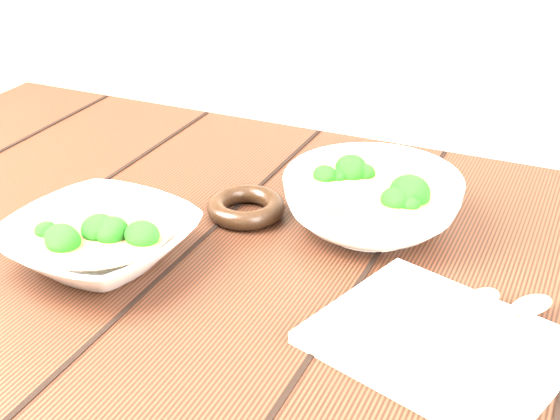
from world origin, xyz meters
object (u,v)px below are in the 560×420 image
(soup_bowl_front, at_px, (99,240))
(napkin, at_px, (441,342))
(trivet, at_px, (246,207))
(soup_bowl_back, at_px, (372,201))
(table, at_px, (212,336))

(soup_bowl_front, xyz_separation_m, napkin, (0.39, 0.00, -0.02))
(soup_bowl_front, height_order, trivet, soup_bowl_front)
(soup_bowl_back, bearing_deg, table, -138.67)
(soup_bowl_front, bearing_deg, soup_bowl_back, 38.44)
(soup_bowl_back, distance_m, trivet, 0.16)
(table, height_order, soup_bowl_front, soup_bowl_front)
(soup_bowl_front, distance_m, trivet, 0.19)
(napkin, bearing_deg, trivet, 168.16)
(soup_bowl_back, xyz_separation_m, napkin, (0.13, -0.20, -0.03))
(soup_bowl_back, xyz_separation_m, trivet, (-0.15, -0.04, -0.02))
(trivet, bearing_deg, soup_bowl_front, -121.48)
(soup_bowl_front, xyz_separation_m, trivet, (0.10, 0.16, -0.01))
(trivet, distance_m, napkin, 0.33)
(soup_bowl_front, bearing_deg, napkin, 0.31)
(trivet, height_order, napkin, trivet)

